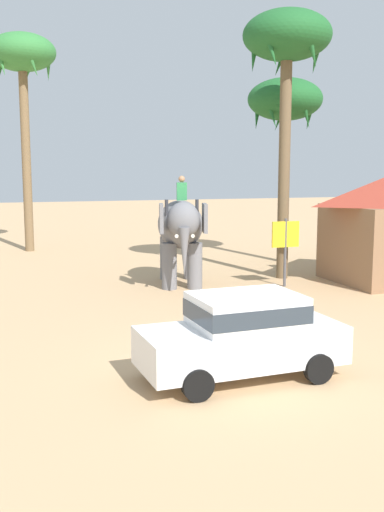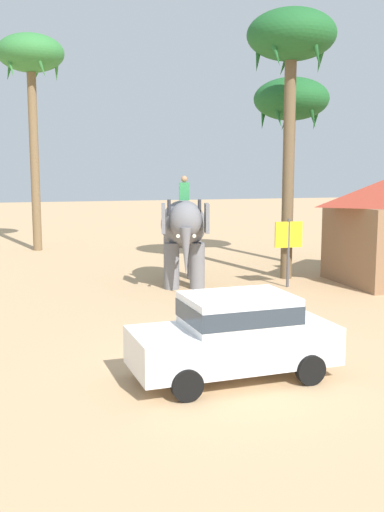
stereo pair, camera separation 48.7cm
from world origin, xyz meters
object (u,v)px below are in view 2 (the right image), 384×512
(car_sedan_foreground, at_px, (235,333))
(palm_tree_near_hut, at_px, (291,104))
(elephant_with_mahout, at_px, (184,229))
(palm_tree_left_of_road, at_px, (31,62))
(palm_tree_behind_elephant, at_px, (291,45))
(signboard_yellow, at_px, (289,239))

(car_sedan_foreground, bearing_deg, palm_tree_near_hut, 62.19)
(elephant_with_mahout, height_order, palm_tree_left_of_road, palm_tree_left_of_road)
(elephant_with_mahout, height_order, palm_tree_behind_elephant, palm_tree_behind_elephant)
(elephant_with_mahout, xyz_separation_m, palm_tree_behind_elephant, (4.05, 0.25, 6.49))
(car_sedan_foreground, height_order, signboard_yellow, signboard_yellow)
(palm_tree_near_hut, height_order, palm_tree_left_of_road, palm_tree_left_of_road)
(elephant_with_mahout, distance_m, signboard_yellow, 3.68)
(palm_tree_behind_elephant, xyz_separation_m, palm_tree_near_hut, (1.68, 3.65, -1.69))
(elephant_with_mahout, relative_size, palm_tree_left_of_road, 0.38)
(palm_tree_behind_elephant, bearing_deg, elephant_with_mahout, -176.49)
(palm_tree_behind_elephant, height_order, palm_tree_near_hut, palm_tree_behind_elephant)
(palm_tree_left_of_road, relative_size, signboard_yellow, 4.35)
(car_sedan_foreground, height_order, elephant_with_mahout, elephant_with_mahout)
(elephant_with_mahout, xyz_separation_m, palm_tree_left_of_road, (-4.88, 10.50, 7.12))
(elephant_with_mahout, bearing_deg, palm_tree_left_of_road, 114.95)
(car_sedan_foreground, height_order, palm_tree_left_of_road, palm_tree_left_of_road)
(palm_tree_behind_elephant, height_order, palm_tree_left_of_road, palm_tree_left_of_road)
(palm_tree_left_of_road, xyz_separation_m, signboard_yellow, (8.32, -11.79, -7.42))
(palm_tree_behind_elephant, relative_size, palm_tree_left_of_road, 0.93)
(palm_tree_near_hut, bearing_deg, elephant_with_mahout, -145.76)
(elephant_with_mahout, xyz_separation_m, palm_tree_near_hut, (5.73, 3.90, 4.80))
(palm_tree_behind_elephant, bearing_deg, signboard_yellow, -111.72)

